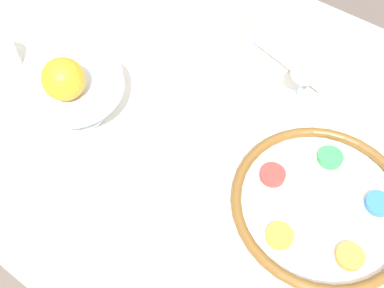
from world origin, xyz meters
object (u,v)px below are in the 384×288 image
at_px(fruit_stand, 73,86).
at_px(orange_fruit, 64,79).
at_px(cup_near, 1,57).
at_px(seder_plate, 322,204).
at_px(wine_glass, 308,65).
at_px(bread_plate, 225,25).
at_px(napkin_roll, 293,58).

bearing_deg(fruit_stand, orange_fruit, 128.61).
xyz_separation_m(orange_fruit, cup_near, (0.25, -0.02, -0.11)).
height_order(seder_plate, wine_glass, wine_glass).
bearing_deg(fruit_stand, bread_plate, -106.10).
bearing_deg(bread_plate, napkin_roll, 174.77).
height_order(seder_plate, orange_fruit, orange_fruit).
bearing_deg(orange_fruit, seder_plate, -166.43).
xyz_separation_m(orange_fruit, napkin_roll, (-0.28, -0.40, -0.11)).
relative_size(orange_fruit, cup_near, 1.08).
bearing_deg(wine_glass, orange_fruit, 43.67).
height_order(bread_plate, napkin_roll, napkin_roll).
relative_size(wine_glass, orange_fruit, 1.87).
bearing_deg(wine_glass, seder_plate, 127.63).
bearing_deg(bread_plate, cup_near, 50.12).
bearing_deg(orange_fruit, fruit_stand, -51.39).
bearing_deg(wine_glass, cup_near, 27.62).
relative_size(orange_fruit, napkin_roll, 0.39).
xyz_separation_m(wine_glass, fruit_stand, (0.36, 0.29, -0.03)).
xyz_separation_m(wine_glass, bread_plate, (0.25, -0.09, -0.10)).
xyz_separation_m(seder_plate, napkin_roll, (0.22, -0.28, 0.01)).
height_order(seder_plate, bread_plate, seder_plate).
bearing_deg(bread_plate, seder_plate, 143.83).
height_order(wine_glass, cup_near, wine_glass).
relative_size(seder_plate, bread_plate, 1.96).
height_order(fruit_stand, bread_plate, fruit_stand).
distance_m(fruit_stand, cup_near, 0.23).
height_order(orange_fruit, cup_near, orange_fruit).
distance_m(wine_glass, cup_near, 0.66).
bearing_deg(cup_near, seder_plate, -172.14).
relative_size(bread_plate, napkin_roll, 0.83).
distance_m(fruit_stand, napkin_roll, 0.48).
distance_m(fruit_stand, bread_plate, 0.41).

